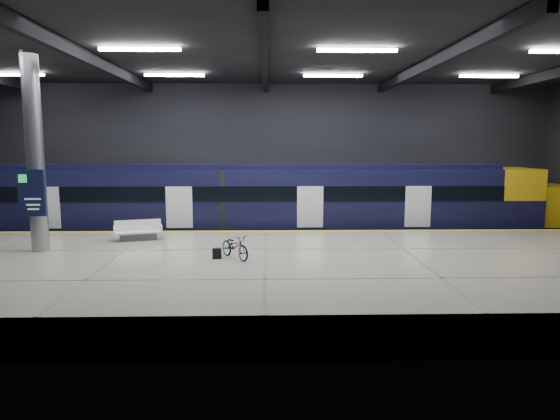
{
  "coord_description": "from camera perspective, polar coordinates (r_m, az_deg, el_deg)",
  "views": [
    {
      "loc": [
        0.09,
        -18.62,
        4.84
      ],
      "look_at": [
        0.58,
        1.5,
        2.2
      ],
      "focal_mm": 32.0,
      "sensor_mm": 36.0,
      "label": 1
    }
  ],
  "objects": [
    {
      "name": "ground",
      "position": [
        19.24,
        -1.64,
        -7.1
      ],
      "size": [
        30.0,
        30.0,
        0.0
      ],
      "primitive_type": "plane",
      "color": "black",
      "rests_on": "ground"
    },
    {
      "name": "room_shell",
      "position": [
        18.64,
        -1.71,
        10.17
      ],
      "size": [
        30.1,
        16.1,
        8.05
      ],
      "color": "black",
      "rests_on": "ground"
    },
    {
      "name": "platform",
      "position": [
        16.68,
        -1.68,
        -7.44
      ],
      "size": [
        30.0,
        11.0,
        1.1
      ],
      "primitive_type": "cube",
      "color": "#B9AE9C",
      "rests_on": "ground"
    },
    {
      "name": "safety_strip",
      "position": [
        21.69,
        -1.63,
        -2.44
      ],
      "size": [
        30.0,
        0.4,
        0.01
      ],
      "primitive_type": "cube",
      "color": "gold",
      "rests_on": "platform"
    },
    {
      "name": "rails",
      "position": [
        24.58,
        -1.6,
        -3.69
      ],
      "size": [
        30.0,
        1.52,
        0.16
      ],
      "color": "gray",
      "rests_on": "ground"
    },
    {
      "name": "train",
      "position": [
        24.29,
        0.35,
        0.9
      ],
      "size": [
        29.4,
        2.84,
        3.79
      ],
      "color": "black",
      "rests_on": "ground"
    },
    {
      "name": "bench",
      "position": [
        20.47,
        -15.91,
        -2.53
      ],
      "size": [
        1.97,
        1.25,
        0.81
      ],
      "rotation": [
        0.0,
        0.0,
        0.29
      ],
      "color": "#595B60",
      "rests_on": "platform"
    },
    {
      "name": "bicycle",
      "position": [
        16.56,
        -5.17,
        -4.15
      ],
      "size": [
        1.36,
        1.61,
        0.83
      ],
      "primitive_type": "imported",
      "rotation": [
        0.0,
        0.0,
        0.61
      ],
      "color": "#99999E",
      "rests_on": "platform"
    },
    {
      "name": "pannier_bag",
      "position": [
        16.66,
        -7.22,
        -4.94
      ],
      "size": [
        0.32,
        0.21,
        0.35
      ],
      "primitive_type": "cube",
      "rotation": [
        0.0,
        0.0,
        0.11
      ],
      "color": "black",
      "rests_on": "platform"
    },
    {
      "name": "info_column",
      "position": [
        19.36,
        -26.24,
        5.59
      ],
      "size": [
        0.9,
        0.78,
        6.9
      ],
      "color": "#9EA0A5",
      "rests_on": "platform"
    }
  ]
}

